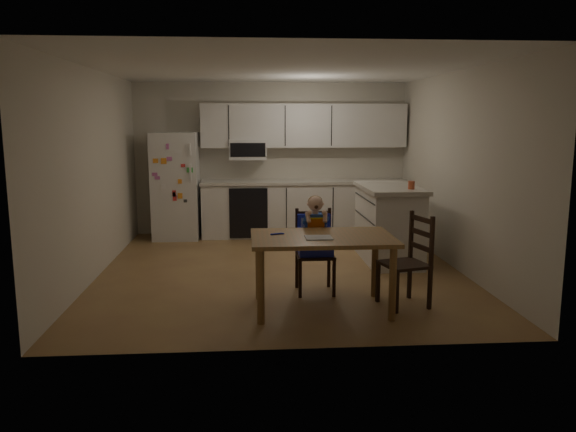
{
  "coord_description": "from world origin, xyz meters",
  "views": [
    {
      "loc": [
        -0.42,
        -6.91,
        1.88
      ],
      "look_at": [
        0.03,
        -0.91,
        0.86
      ],
      "focal_mm": 35.0,
      "sensor_mm": 36.0,
      "label": 1
    }
  ],
  "objects_px": {
    "refrigerator": "(176,186)",
    "chair_side": "(413,254)",
    "kitchen_island": "(388,223)",
    "red_cup": "(411,185)",
    "chair_booster": "(315,234)",
    "dining_table": "(322,246)"
  },
  "relations": [
    {
      "from": "chair_side",
      "to": "red_cup",
      "type": "bearing_deg",
      "value": 149.36
    },
    {
      "from": "kitchen_island",
      "to": "chair_booster",
      "type": "bearing_deg",
      "value": -131.66
    },
    {
      "from": "dining_table",
      "to": "chair_side",
      "type": "distance_m",
      "value": 0.95
    },
    {
      "from": "refrigerator",
      "to": "red_cup",
      "type": "height_order",
      "value": "refrigerator"
    },
    {
      "from": "kitchen_island",
      "to": "chair_booster",
      "type": "xyz_separation_m",
      "value": [
        -1.16,
        -1.31,
        0.14
      ]
    },
    {
      "from": "red_cup",
      "to": "chair_side",
      "type": "xyz_separation_m",
      "value": [
        -0.4,
        -1.47,
        -0.54
      ]
    },
    {
      "from": "refrigerator",
      "to": "red_cup",
      "type": "distance_m",
      "value": 3.86
    },
    {
      "from": "refrigerator",
      "to": "dining_table",
      "type": "height_order",
      "value": "refrigerator"
    },
    {
      "from": "chair_side",
      "to": "dining_table",
      "type": "bearing_deg",
      "value": -100.74
    },
    {
      "from": "kitchen_island",
      "to": "red_cup",
      "type": "relative_size",
      "value": 13.45
    },
    {
      "from": "dining_table",
      "to": "chair_booster",
      "type": "distance_m",
      "value": 0.62
    },
    {
      "from": "red_cup",
      "to": "chair_booster",
      "type": "bearing_deg",
      "value": -145.35
    },
    {
      "from": "dining_table",
      "to": "chair_booster",
      "type": "xyz_separation_m",
      "value": [
        -0.0,
        0.62,
        -0.0
      ]
    },
    {
      "from": "chair_booster",
      "to": "chair_side",
      "type": "xyz_separation_m",
      "value": [
        0.94,
        -0.54,
        -0.11
      ]
    },
    {
      "from": "chair_booster",
      "to": "red_cup",
      "type": "bearing_deg",
      "value": 34.15
    },
    {
      "from": "kitchen_island",
      "to": "dining_table",
      "type": "relative_size",
      "value": 0.98
    },
    {
      "from": "kitchen_island",
      "to": "red_cup",
      "type": "distance_m",
      "value": 0.7
    },
    {
      "from": "refrigerator",
      "to": "chair_side",
      "type": "xyz_separation_m",
      "value": [
        2.81,
        -3.59,
        -0.31
      ]
    },
    {
      "from": "kitchen_island",
      "to": "chair_booster",
      "type": "relative_size",
      "value": 1.28
    },
    {
      "from": "refrigerator",
      "to": "dining_table",
      "type": "bearing_deg",
      "value": -62.92
    },
    {
      "from": "kitchen_island",
      "to": "chair_booster",
      "type": "distance_m",
      "value": 1.75
    },
    {
      "from": "red_cup",
      "to": "chair_side",
      "type": "relative_size",
      "value": 0.11
    }
  ]
}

